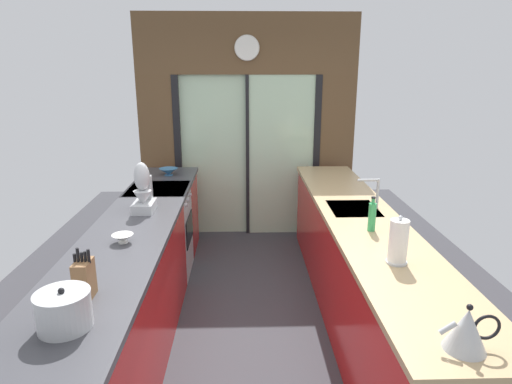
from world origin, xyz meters
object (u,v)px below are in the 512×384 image
oven_range (161,232)px  paper_towel_roll (398,242)px  kettle (467,329)px  mixing_bowl_near (123,238)px  stand_mixer (143,193)px  knife_block (84,279)px  soap_bottle (372,216)px  stock_pot (64,310)px  mixing_bowl_far (169,172)px

oven_range → paper_towel_roll: 2.61m
kettle → mixing_bowl_near: bearing=145.1°
paper_towel_roll → kettle: bearing=-89.9°
oven_range → stand_mixer: 0.95m
oven_range → knife_block: size_ratio=3.28×
oven_range → paper_towel_roll: bearing=-45.0°
oven_range → mixing_bowl_near: size_ratio=6.25×
knife_block → soap_bottle: 2.01m
knife_block → kettle: 1.85m
mixing_bowl_near → stand_mixer: bearing=90.0°
stock_pot → mixing_bowl_near: bearing=90.0°
knife_block → stock_pot: size_ratio=1.11×
stand_mixer → kettle: bearing=-47.5°
mixing_bowl_far → soap_bottle: (1.78, -1.78, 0.07)m
stand_mixer → mixing_bowl_far: bearing=90.0°
knife_block → kettle: bearing=-15.5°
mixing_bowl_near → soap_bottle: soap_bottle is taller
mixing_bowl_far → knife_block: (0.00, -2.71, 0.06)m
stand_mixer → soap_bottle: stand_mixer is taller
knife_block → soap_bottle: knife_block is taller
stock_pot → paper_towel_roll: size_ratio=0.82×
mixing_bowl_far → stock_pot: stock_pot is taller
stand_mixer → oven_range: bearing=91.5°
mixing_bowl_near → stand_mixer: stand_mixer is taller
knife_block → stock_pot: knife_block is taller
knife_block → stand_mixer: (-0.00, 1.45, 0.05)m
stand_mixer → soap_bottle: (1.78, -0.52, -0.05)m
soap_bottle → paper_towel_roll: bearing=-90.0°
mixing_bowl_near → soap_bottle: size_ratio=0.56×
knife_block → paper_towel_roll: (1.78, 0.37, 0.03)m
knife_block → paper_towel_roll: 1.82m
stand_mixer → stock_pot: size_ratio=1.66×
oven_range → stand_mixer: size_ratio=2.19×
knife_block → paper_towel_roll: paper_towel_roll is taller
soap_bottle → paper_towel_roll: 0.56m
oven_range → knife_block: knife_block is taller
oven_range → knife_block: bearing=-89.5°
mixing_bowl_far → soap_bottle: size_ratio=0.79×
knife_block → oven_range: bearing=90.5°
oven_range → mixing_bowl_near: bearing=-89.3°
stock_pot → soap_bottle: bearing=34.2°
soap_bottle → mixing_bowl_far: bearing=135.0°
oven_range → stand_mixer: stand_mixer is taller
stand_mixer → paper_towel_roll: (1.78, -1.08, -0.02)m
stock_pot → paper_towel_roll: paper_towel_roll is taller
soap_bottle → stand_mixer: bearing=163.8°
kettle → paper_towel_roll: bearing=90.1°
mixing_bowl_far → knife_block: size_ratio=0.74×
mixing_bowl_near → soap_bottle: 1.79m
mixing_bowl_near → kettle: 2.17m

